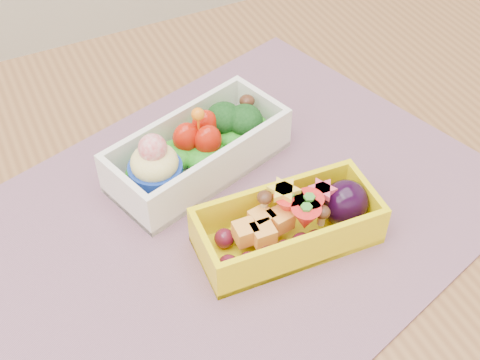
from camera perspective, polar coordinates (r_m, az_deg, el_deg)
name	(u,v)px	position (r m, az deg, el deg)	size (l,w,h in m)	color
table	(234,307)	(0.69, -0.50, -11.14)	(1.20, 0.80, 0.75)	brown
placemat	(235,213)	(0.63, -0.41, -2.96)	(0.50, 0.38, 0.00)	#825A68
bento_white	(197,150)	(0.66, -3.80, 2.65)	(0.20, 0.14, 0.08)	white
bento_yellow	(292,223)	(0.59, 4.59, -3.84)	(0.17, 0.08, 0.06)	yellow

